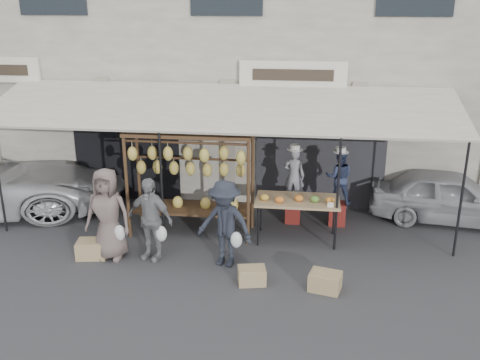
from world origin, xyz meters
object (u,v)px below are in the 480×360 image
at_px(produce_table, 297,201).
at_px(vendor_left, 294,176).
at_px(customer_left, 108,214).
at_px(customer_right, 225,224).
at_px(vendor_right, 339,177).
at_px(crate_near_a, 252,276).
at_px(crate_near_b, 325,281).
at_px(crate_far, 92,249).
at_px(banana_rack, 190,163).
at_px(customer_mid, 150,219).
at_px(sedan, 450,196).

bearing_deg(produce_table, vendor_left, 96.28).
bearing_deg(customer_left, customer_right, 1.94).
height_order(vendor_right, crate_near_a, vendor_right).
xyz_separation_m(crate_near_b, crate_far, (-4.46, 0.67, 0.01)).
xyz_separation_m(banana_rack, customer_mid, (-0.52, -1.23, -0.75)).
bearing_deg(vendor_right, banana_rack, 16.85).
distance_m(customer_right, sedan, 5.38).
height_order(crate_near_a, crate_near_b, crate_near_b).
relative_size(crate_near_a, crate_far, 0.86).
relative_size(vendor_left, crate_far, 2.25).
bearing_deg(customer_mid, customer_left, -158.87).
height_order(produce_table, customer_left, customer_left).
height_order(produce_table, customer_mid, customer_mid).
bearing_deg(vendor_right, crate_near_a, 61.62).
relative_size(customer_right, crate_far, 3.00).
xyz_separation_m(crate_near_a, crate_far, (-3.18, 0.61, 0.02)).
bearing_deg(vendor_right, vendor_left, 0.92).
height_order(produce_table, sedan, sedan).
bearing_deg(crate_near_a, produce_table, 68.57).
bearing_deg(crate_near_a, crate_far, 169.17).
distance_m(customer_left, crate_near_a, 2.99).
distance_m(banana_rack, customer_mid, 1.53).
xyz_separation_m(crate_far, sedan, (7.27, 2.70, 0.42)).
relative_size(produce_table, crate_near_a, 3.55).
height_order(banana_rack, sedan, banana_rack).
height_order(customer_mid, sedan, customer_mid).
bearing_deg(customer_mid, crate_near_b, 3.24).
bearing_deg(customer_left, customer_mid, 7.22).
distance_m(banana_rack, vendor_right, 3.25).
bearing_deg(sedan, crate_far, 118.58).
relative_size(banana_rack, vendor_left, 2.08).
relative_size(produce_table, vendor_right, 1.42).
height_order(customer_left, crate_near_a, customer_left).
height_order(crate_near_b, sedan, sedan).
bearing_deg(crate_far, vendor_left, 30.07).
bearing_deg(vendor_left, customer_left, 42.99).
bearing_deg(sedan, crate_near_a, 137.23).
distance_m(produce_table, customer_right, 1.80).
distance_m(banana_rack, crate_far, 2.57).
bearing_deg(produce_table, customer_right, -136.43).
bearing_deg(crate_far, customer_right, 0.27).
relative_size(vendor_left, crate_near_b, 2.38).
relative_size(banana_rack, vendor_right, 2.17).
distance_m(crate_near_a, crate_far, 3.24).
bearing_deg(crate_near_b, crate_far, 171.40).
xyz_separation_m(vendor_left, customer_left, (-3.44, -2.17, -0.19)).
relative_size(crate_near_a, sedan, 0.14).
relative_size(customer_mid, customer_right, 0.98).
bearing_deg(crate_near_a, vendor_left, 77.48).
bearing_deg(crate_near_a, banana_rack, 127.59).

